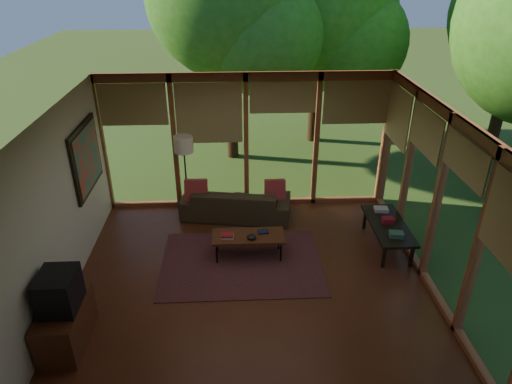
{
  "coord_description": "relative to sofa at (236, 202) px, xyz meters",
  "views": [
    {
      "loc": [
        -0.21,
        -5.78,
        4.56
      ],
      "look_at": [
        0.1,
        0.7,
        1.19
      ],
      "focal_mm": 32.0,
      "sensor_mm": 36.0,
      "label": 1
    }
  ],
  "objects": [
    {
      "name": "floor",
      "position": [
        0.22,
        -2.0,
        -0.3
      ],
      "size": [
        5.5,
        5.5,
        0.0
      ],
      "primitive_type": "plane",
      "color": "#5A2917",
      "rests_on": "ground"
    },
    {
      "name": "ceiling",
      "position": [
        0.22,
        -2.0,
        2.4
      ],
      "size": [
        5.5,
        5.5,
        0.0
      ],
      "primitive_type": "plane",
      "rotation": [
        3.14,
        0.0,
        0.0
      ],
      "color": "white",
      "rests_on": "ground"
    },
    {
      "name": "wall_left",
      "position": [
        -2.53,
        -2.0,
        1.05
      ],
      "size": [
        0.04,
        5.0,
        2.7
      ],
      "primitive_type": "cube",
      "color": "beige",
      "rests_on": "ground"
    },
    {
      "name": "wall_front",
      "position": [
        0.22,
        -4.5,
        1.05
      ],
      "size": [
        5.5,
        0.04,
        2.7
      ],
      "primitive_type": "cube",
      "color": "beige",
      "rests_on": "ground"
    },
    {
      "name": "window_wall_back",
      "position": [
        0.22,
        0.5,
        1.05
      ],
      "size": [
        5.5,
        0.12,
        2.7
      ],
      "primitive_type": "cube",
      "color": "#98522F",
      "rests_on": "ground"
    },
    {
      "name": "window_wall_right",
      "position": [
        2.97,
        -2.0,
        1.05
      ],
      "size": [
        0.12,
        5.0,
        2.7
      ],
      "primitive_type": "cube",
      "color": "#98522F",
      "rests_on": "ground"
    },
    {
      "name": "exterior_lawn",
      "position": [
        8.22,
        6.0,
        -0.31
      ],
      "size": [
        40.0,
        40.0,
        0.0
      ],
      "primitive_type": "plane",
      "color": "#34551F",
      "rests_on": "ground"
    },
    {
      "name": "tree_ne",
      "position": [
        2.15,
        4.21,
        3.11
      ],
      "size": [
        3.84,
        3.84,
        5.34
      ],
      "color": "#322012",
      "rests_on": "ground"
    },
    {
      "name": "rug",
      "position": [
        0.07,
        -1.56,
        -0.3
      ],
      "size": [
        2.65,
        1.88,
        0.01
      ],
      "primitive_type": "cube",
      "color": "maroon",
      "rests_on": "floor"
    },
    {
      "name": "sofa",
      "position": [
        0.0,
        0.0,
        0.0
      ],
      "size": [
        2.19,
        1.14,
        0.61
      ],
      "primitive_type": "imported",
      "rotation": [
        0.0,
        0.0,
        2.98
      ],
      "color": "#3A2F1D",
      "rests_on": "floor"
    },
    {
      "name": "pillow_left",
      "position": [
        -0.75,
        -0.05,
        0.29
      ],
      "size": [
        0.43,
        0.23,
        0.45
      ],
      "primitive_type": "cube",
      "rotation": [
        -0.21,
        0.0,
        0.0
      ],
      "color": "maroon",
      "rests_on": "sofa"
    },
    {
      "name": "pillow_right",
      "position": [
        0.75,
        -0.05,
        0.27
      ],
      "size": [
        0.4,
        0.21,
        0.41
      ],
      "primitive_type": "cube",
      "rotation": [
        -0.21,
        0.0,
        0.0
      ],
      "color": "maroon",
      "rests_on": "sofa"
    },
    {
      "name": "ct_book_lower",
      "position": [
        -0.15,
        -1.43,
        0.14
      ],
      "size": [
        0.22,
        0.17,
        0.03
      ],
      "primitive_type": "cube",
      "rotation": [
        0.0,
        0.0,
        -0.05
      ],
      "color": "#B8AFA7",
      "rests_on": "coffee_table"
    },
    {
      "name": "ct_book_upper",
      "position": [
        -0.15,
        -1.43,
        0.17
      ],
      "size": [
        0.21,
        0.16,
        0.03
      ],
      "primitive_type": "cube",
      "rotation": [
        0.0,
        0.0,
        -0.04
      ],
      "color": "maroon",
      "rests_on": "coffee_table"
    },
    {
      "name": "ct_book_side",
      "position": [
        0.45,
        -1.3,
        0.13
      ],
      "size": [
        0.19,
        0.15,
        0.03
      ],
      "primitive_type": "cube",
      "rotation": [
        0.0,
        0.0,
        0.1
      ],
      "color": "black",
      "rests_on": "coffee_table"
    },
    {
      "name": "ct_bowl",
      "position": [
        0.25,
        -1.48,
        0.16
      ],
      "size": [
        0.16,
        0.16,
        0.07
      ],
      "primitive_type": "ellipsoid",
      "color": "black",
      "rests_on": "coffee_table"
    },
    {
      "name": "media_cabinet",
      "position": [
        -2.25,
        -3.2,
        -0.0
      ],
      "size": [
        0.5,
        1.0,
        0.6
      ],
      "primitive_type": "cube",
      "color": "#542817",
      "rests_on": "floor"
    },
    {
      "name": "television",
      "position": [
        -2.23,
        -3.2,
        0.55
      ],
      "size": [
        0.45,
        0.55,
        0.5
      ],
      "primitive_type": "cube",
      "color": "black",
      "rests_on": "media_cabinet"
    },
    {
      "name": "console_book_a",
      "position": [
        2.62,
        -1.58,
        0.19
      ],
      "size": [
        0.25,
        0.2,
        0.08
      ],
      "primitive_type": "cube",
      "rotation": [
        0.0,
        0.0,
        -0.16
      ],
      "color": "#355E50",
      "rests_on": "side_console"
    },
    {
      "name": "console_book_b",
      "position": [
        2.62,
        -1.13,
        0.2
      ],
      "size": [
        0.21,
        0.15,
        0.09
      ],
      "primitive_type": "cube",
      "rotation": [
        0.0,
        0.0,
        -0.03
      ],
      "color": "maroon",
      "rests_on": "side_console"
    },
    {
      "name": "console_book_c",
      "position": [
        2.62,
        -0.73,
        0.18
      ],
      "size": [
        0.26,
        0.2,
        0.07
      ],
      "primitive_type": "cube",
      "rotation": [
        0.0,
        0.0,
        -0.08
      ],
      "color": "#B8AFA7",
      "rests_on": "side_console"
    },
    {
      "name": "floor_lamp",
      "position": [
        -0.94,
        0.08,
        1.1
      ],
      "size": [
        0.36,
        0.36,
        1.65
      ],
      "color": "black",
      "rests_on": "floor"
    },
    {
      "name": "coffee_table",
      "position": [
        0.2,
        -1.38,
        0.09
      ],
      "size": [
        1.2,
        0.5,
        0.43
      ],
      "color": "#542817",
      "rests_on": "floor"
    },
    {
      "name": "side_console",
      "position": [
        2.62,
        -1.18,
        0.11
      ],
      "size": [
        0.6,
        1.4,
        0.46
      ],
      "color": "black",
      "rests_on": "floor"
    },
    {
      "name": "wall_painting",
      "position": [
        -2.49,
        -0.6,
        1.25
      ],
      "size": [
        0.06,
        1.35,
        1.15
      ],
      "color": "black",
      "rests_on": "wall_left"
    }
  ]
}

